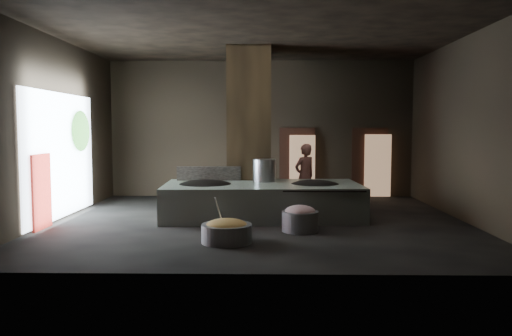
{
  "coord_description": "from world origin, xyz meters",
  "views": [
    {
      "loc": [
        0.17,
        -12.12,
        2.27
      ],
      "look_at": [
        -0.09,
        0.69,
        1.25
      ],
      "focal_mm": 35.0,
      "sensor_mm": 36.0,
      "label": 1
    }
  ],
  "objects_px": {
    "hearth_platform": "(262,200)",
    "wok_left": "(205,188)",
    "wok_right": "(315,188)",
    "cook": "(305,176)",
    "stock_pot": "(264,171)",
    "veg_basin": "(227,233)",
    "meat_basin": "(300,221)"
  },
  "relations": [
    {
      "from": "cook",
      "to": "veg_basin",
      "type": "distance_m",
      "value": 4.78
    },
    {
      "from": "hearth_platform",
      "to": "veg_basin",
      "type": "height_order",
      "value": "hearth_platform"
    },
    {
      "from": "veg_basin",
      "to": "hearth_platform",
      "type": "bearing_deg",
      "value": 76.57
    },
    {
      "from": "stock_pot",
      "to": "cook",
      "type": "xyz_separation_m",
      "value": [
        1.15,
        0.93,
        -0.21
      ]
    },
    {
      "from": "stock_pot",
      "to": "hearth_platform",
      "type": "bearing_deg",
      "value": -95.19
    },
    {
      "from": "hearth_platform",
      "to": "wok_left",
      "type": "distance_m",
      "value": 1.49
    },
    {
      "from": "hearth_platform",
      "to": "wok_left",
      "type": "relative_size",
      "value": 3.17
    },
    {
      "from": "wok_left",
      "to": "meat_basin",
      "type": "height_order",
      "value": "wok_left"
    },
    {
      "from": "cook",
      "to": "veg_basin",
      "type": "xyz_separation_m",
      "value": [
        -1.88,
        -4.34,
        -0.73
      ]
    },
    {
      "from": "cook",
      "to": "meat_basin",
      "type": "distance_m",
      "value": 3.3
    },
    {
      "from": "stock_pot",
      "to": "veg_basin",
      "type": "distance_m",
      "value": 3.61
    },
    {
      "from": "stock_pot",
      "to": "veg_basin",
      "type": "xyz_separation_m",
      "value": [
        -0.73,
        -3.41,
        -0.94
      ]
    },
    {
      "from": "meat_basin",
      "to": "wok_right",
      "type": "bearing_deg",
      "value": 74.42
    },
    {
      "from": "stock_pot",
      "to": "wok_left",
      "type": "bearing_deg",
      "value": -158.2
    },
    {
      "from": "hearth_platform",
      "to": "wok_right",
      "type": "bearing_deg",
      "value": -0.54
    },
    {
      "from": "veg_basin",
      "to": "meat_basin",
      "type": "relative_size",
      "value": 1.24
    },
    {
      "from": "wok_left",
      "to": "veg_basin",
      "type": "height_order",
      "value": "wok_left"
    },
    {
      "from": "stock_pot",
      "to": "cook",
      "type": "bearing_deg",
      "value": 38.99
    },
    {
      "from": "wok_right",
      "to": "stock_pot",
      "type": "height_order",
      "value": "stock_pot"
    },
    {
      "from": "hearth_platform",
      "to": "stock_pot",
      "type": "height_order",
      "value": "stock_pot"
    },
    {
      "from": "cook",
      "to": "hearth_platform",
      "type": "bearing_deg",
      "value": 16.31
    },
    {
      "from": "wok_right",
      "to": "meat_basin",
      "type": "xyz_separation_m",
      "value": [
        -0.5,
        -1.78,
        -0.53
      ]
    },
    {
      "from": "wok_left",
      "to": "wok_right",
      "type": "distance_m",
      "value": 2.8
    },
    {
      "from": "wok_right",
      "to": "veg_basin",
      "type": "relative_size",
      "value": 1.44
    },
    {
      "from": "hearth_platform",
      "to": "veg_basin",
      "type": "relative_size",
      "value": 4.92
    },
    {
      "from": "hearth_platform",
      "to": "wok_left",
      "type": "bearing_deg",
      "value": 179.31
    },
    {
      "from": "cook",
      "to": "meat_basin",
      "type": "relative_size",
      "value": 2.26
    },
    {
      "from": "wok_right",
      "to": "cook",
      "type": "bearing_deg",
      "value": 96.13
    },
    {
      "from": "hearth_platform",
      "to": "stock_pot",
      "type": "xyz_separation_m",
      "value": [
        0.05,
        0.55,
        0.7
      ]
    },
    {
      "from": "hearth_platform",
      "to": "meat_basin",
      "type": "xyz_separation_m",
      "value": [
        0.85,
        -1.73,
        -0.21
      ]
    },
    {
      "from": "stock_pot",
      "to": "cook",
      "type": "distance_m",
      "value": 1.49
    },
    {
      "from": "stock_pot",
      "to": "cook",
      "type": "relative_size",
      "value": 0.35
    }
  ]
}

